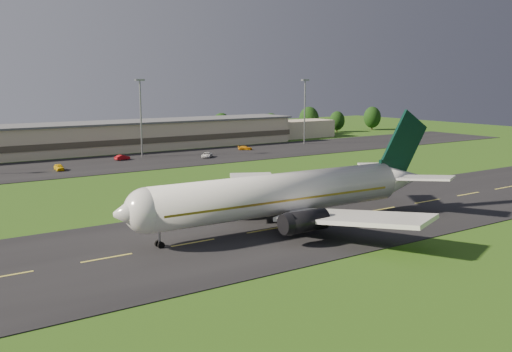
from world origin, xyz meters
TOP-DOWN VIEW (x-y plane):
  - ground at (0.00, 0.00)m, footprint 360.00×360.00m
  - taxiway at (0.00, 0.00)m, footprint 220.00×30.00m
  - apron at (0.00, 72.00)m, footprint 260.00×30.00m
  - airliner at (-7.87, -0.03)m, footprint 51.29×42.16m
  - terminal at (6.40, 96.18)m, footprint 145.00×16.00m
  - light_mast_centre at (5.00, 80.00)m, footprint 2.40×1.20m
  - light_mast_east at (60.00, 80.00)m, footprint 2.40×1.20m
  - tree_line at (35.03, 106.06)m, footprint 199.69×8.58m
  - service_vehicle_a at (-19.87, 68.05)m, footprint 1.95×4.33m
  - service_vehicle_b at (-1.92, 76.27)m, footprint 4.20×2.32m
  - service_vehicle_c at (18.28, 68.67)m, footprint 4.78×5.07m
  - service_vehicle_d at (35.40, 76.64)m, footprint 4.27×3.72m

SIDE VIEW (x-z plane):
  - ground at x=0.00m, z-range 0.00..0.00m
  - taxiway at x=0.00m, z-range 0.00..0.10m
  - apron at x=0.00m, z-range 0.00..0.10m
  - service_vehicle_d at x=35.40m, z-range 0.10..1.28m
  - service_vehicle_b at x=-1.92m, z-range 0.10..1.41m
  - service_vehicle_c at x=18.28m, z-range 0.10..1.43m
  - service_vehicle_a at x=-19.87m, z-range 0.10..1.54m
  - terminal at x=6.40m, z-range -0.21..8.19m
  - airliner at x=-7.87m, z-range -3.13..12.45m
  - tree_line at x=35.03m, z-range -0.21..10.02m
  - light_mast_centre at x=5.00m, z-range 2.56..22.91m
  - light_mast_east at x=60.00m, z-range 2.56..22.91m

